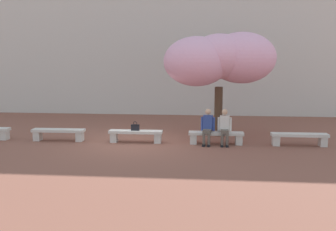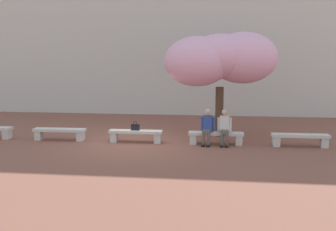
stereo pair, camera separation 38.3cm
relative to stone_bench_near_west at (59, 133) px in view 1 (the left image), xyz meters
name	(u,v)px [view 1 (the left image)]	position (x,y,z in m)	size (l,w,h in m)	color
ground_plane	(136,142)	(2.96, 0.00, -0.31)	(100.00, 100.00, 0.00)	brown
building_facade	(162,23)	(2.96, 9.03, 4.79)	(28.00, 4.00, 10.20)	beige
stone_bench_near_west	(59,133)	(0.00, 0.00, 0.00)	(1.99, 0.44, 0.45)	beige
stone_bench_center	(136,134)	(2.96, 0.00, 0.00)	(1.99, 0.44, 0.45)	beige
stone_bench_near_east	(216,136)	(5.92, 0.00, 0.00)	(1.99, 0.44, 0.45)	beige
stone_bench_east_end	(299,137)	(8.88, 0.00, 0.00)	(1.99, 0.44, 0.45)	beige
person_seated_left	(208,125)	(5.61, -0.05, 0.39)	(0.51, 0.71, 1.29)	black
person_seated_right	(225,126)	(6.22, -0.05, 0.39)	(0.51, 0.68, 1.29)	black
handbag	(135,127)	(2.94, 0.03, 0.27)	(0.30, 0.15, 0.34)	black
cherry_tree_main	(220,59)	(6.08, 1.55, 2.76)	(4.40, 3.14, 4.12)	#473323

